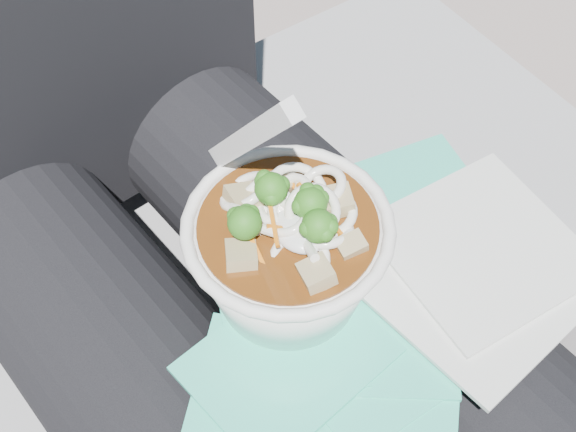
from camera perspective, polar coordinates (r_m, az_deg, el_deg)
stone_ledge at (r=0.99m, az=-6.53°, el=-11.84°), size 1.04×0.59×0.46m
lap at (r=0.66m, az=-1.28°, el=-9.65°), size 0.35×0.48×0.16m
person_body at (r=0.68m, az=-6.23°, el=-3.38°), size 0.34×0.94×1.01m
plastic_bag at (r=0.58m, az=4.47°, el=-7.03°), size 0.37×0.32×0.01m
napkins at (r=0.60m, az=13.35°, el=-3.76°), size 0.17×0.16×0.01m
udon_bowl at (r=0.54m, az=-0.00°, el=-2.28°), size 0.14×0.15×0.19m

